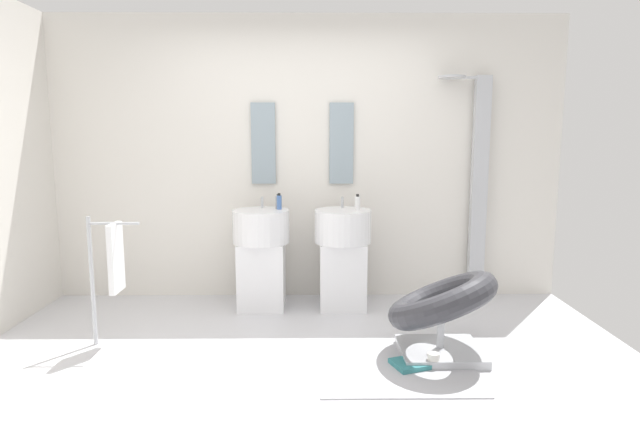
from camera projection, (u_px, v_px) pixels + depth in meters
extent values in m
cube|color=silver|center=(298.00, 369.00, 3.52)|extent=(4.80, 3.60, 0.04)
cube|color=silver|center=(303.00, 159.00, 4.96)|extent=(4.80, 0.10, 2.60)
cube|color=white|center=(262.00, 275.00, 4.70)|extent=(0.40, 0.40, 0.59)
cylinder|color=white|center=(261.00, 226.00, 4.64)|extent=(0.50, 0.50, 0.29)
cylinder|color=#B7BABF|center=(262.00, 202.00, 4.74)|extent=(0.02, 0.02, 0.10)
cube|color=white|center=(343.00, 275.00, 4.71)|extent=(0.40, 0.40, 0.59)
cylinder|color=white|center=(343.00, 226.00, 4.64)|extent=(0.50, 0.50, 0.29)
cylinder|color=#B7BABF|center=(342.00, 202.00, 4.75)|extent=(0.02, 0.02, 0.10)
cube|color=#8C9EA8|center=(263.00, 143.00, 4.87)|extent=(0.22, 0.03, 0.74)
cube|color=#8C9EA8|center=(341.00, 143.00, 4.88)|extent=(0.22, 0.03, 0.74)
cube|color=#B7BABF|center=(479.00, 189.00, 4.90)|extent=(0.14, 0.08, 2.05)
cylinder|color=#B7BABF|center=(468.00, 77.00, 4.73)|extent=(0.30, 0.02, 0.02)
cylinder|color=#B7BABF|center=(452.00, 77.00, 4.70)|extent=(0.24, 0.24, 0.02)
cube|color=#B7BABF|center=(440.00, 351.00, 3.70)|extent=(0.56, 0.50, 0.06)
cylinder|color=#B7BABF|center=(441.00, 328.00, 3.67)|extent=(0.05, 0.05, 0.34)
torus|color=#333338|center=(442.00, 300.00, 3.64)|extent=(1.06, 1.06, 0.49)
cylinder|color=#B7BABF|center=(92.00, 282.00, 3.83)|extent=(0.03, 0.03, 0.95)
cylinder|color=#B7BABF|center=(114.00, 223.00, 3.77)|extent=(0.36, 0.02, 0.02)
cube|color=white|center=(116.00, 258.00, 3.80)|extent=(0.04, 0.22, 0.50)
cube|color=#B2B2B7|center=(396.00, 367.00, 3.50)|extent=(1.02, 0.85, 0.01)
cube|color=teal|center=(412.00, 363.00, 3.51)|extent=(0.31, 0.28, 0.03)
cylinder|color=white|center=(433.00, 360.00, 3.49)|extent=(0.08, 0.08, 0.09)
cylinder|color=#99999E|center=(278.00, 203.00, 4.68)|extent=(0.05, 0.05, 0.11)
cylinder|color=black|center=(278.00, 195.00, 4.68)|extent=(0.03, 0.03, 0.02)
cylinder|color=white|center=(358.00, 203.00, 4.60)|extent=(0.05, 0.05, 0.12)
cylinder|color=black|center=(358.00, 195.00, 4.59)|extent=(0.03, 0.03, 0.02)
cylinder|color=#4C72B7|center=(279.00, 202.00, 4.65)|extent=(0.04, 0.04, 0.12)
cylinder|color=black|center=(279.00, 194.00, 4.64)|extent=(0.02, 0.02, 0.02)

